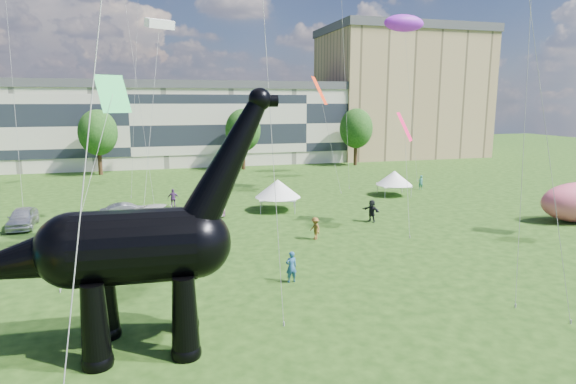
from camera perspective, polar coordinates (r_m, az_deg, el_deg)
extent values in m
plane|color=#16330C|center=(20.51, -0.21, -18.34)|extent=(220.00, 220.00, 0.00)
cube|color=beige|center=(79.46, -18.09, 7.30)|extent=(78.00, 11.00, 12.00)
cube|color=tan|center=(93.69, 13.17, 11.04)|extent=(28.00, 18.00, 22.00)
cylinder|color=#382314|center=(71.16, -21.38, 3.20)|extent=(0.56, 0.56, 3.20)
ellipsoid|color=#14380F|center=(70.76, -21.64, 6.99)|extent=(5.20, 5.20, 6.24)
cylinder|color=#382314|center=(71.93, -5.31, 3.96)|extent=(0.56, 0.56, 3.20)
ellipsoid|color=#14380F|center=(71.53, -5.37, 7.72)|extent=(5.20, 5.20, 6.24)
cylinder|color=#382314|center=(77.18, 7.99, 4.36)|extent=(0.56, 0.56, 3.20)
ellipsoid|color=#14380F|center=(76.82, 8.08, 7.86)|extent=(5.20, 5.20, 6.24)
cone|color=black|center=(20.10, -21.91, -14.51)|extent=(1.20, 1.20, 3.31)
sphere|color=black|center=(20.75, -21.62, -18.17)|extent=(1.21, 1.21, 1.21)
cone|color=black|center=(22.30, -20.90, -11.90)|extent=(1.20, 1.20, 3.31)
sphere|color=black|center=(22.88, -20.65, -15.28)|extent=(1.21, 1.21, 1.21)
cone|color=black|center=(19.80, -12.13, -14.34)|extent=(1.20, 1.20, 3.31)
sphere|color=black|center=(20.45, -11.96, -18.05)|extent=(1.21, 1.21, 1.21)
cone|color=black|center=(22.03, -12.18, -11.70)|extent=(1.20, 1.20, 3.31)
sphere|color=black|center=(22.62, -12.03, -15.11)|extent=(1.21, 1.21, 1.21)
cylinder|color=black|center=(20.10, -17.52, -6.15)|extent=(4.79, 3.23, 2.98)
sphere|color=black|center=(20.45, -24.03, -6.30)|extent=(2.98, 2.98, 2.98)
sphere|color=black|center=(20.01, -10.87, -5.91)|extent=(2.87, 2.87, 2.87)
cone|color=black|center=(19.43, -7.22, 3.34)|extent=(4.24, 1.88, 5.84)
sphere|color=black|center=(19.44, -3.37, 10.90)|extent=(0.93, 0.93, 0.93)
cylinder|color=black|center=(19.50, -2.39, 10.74)|extent=(0.80, 0.53, 0.49)
cone|color=black|center=(21.15, -30.04, -7.33)|extent=(5.96, 2.64, 3.24)
imported|color=silver|center=(43.95, -28.95, -2.69)|extent=(2.11, 4.81, 1.61)
imported|color=slate|center=(43.26, -18.47, -2.21)|extent=(4.57, 2.34, 1.44)
imported|color=silver|center=(40.95, -14.62, -2.60)|extent=(6.25, 4.19, 1.59)
imported|color=#595960|center=(44.31, -9.01, -1.40)|extent=(2.62, 5.54, 1.56)
cube|color=white|center=(44.44, -1.22, -0.67)|extent=(4.04, 4.04, 0.13)
cone|color=white|center=(44.28, -1.22, 0.44)|extent=(5.11, 5.11, 1.65)
cylinder|color=#999999|center=(43.11, -3.28, -1.87)|extent=(0.07, 0.07, 1.21)
cylinder|color=#999999|center=(43.08, 0.81, -1.86)|extent=(0.07, 0.07, 1.21)
cylinder|color=#999999|center=(46.11, -3.11, -1.04)|extent=(0.07, 0.07, 1.21)
cylinder|color=#999999|center=(46.08, 0.71, -1.03)|extent=(0.07, 0.07, 1.21)
cube|color=white|center=(52.90, 12.45, 0.80)|extent=(3.49, 3.49, 0.12)
cone|color=white|center=(52.78, 12.48, 1.66)|extent=(4.42, 4.42, 1.51)
cylinder|color=#999999|center=(51.25, 11.42, -0.10)|extent=(0.06, 0.06, 1.11)
cylinder|color=#999999|center=(52.16, 14.38, -0.04)|extent=(0.06, 0.06, 1.11)
cylinder|color=#999999|center=(53.90, 10.53, 0.45)|extent=(0.06, 0.06, 1.11)
cylinder|color=#999999|center=(54.77, 13.36, 0.50)|extent=(0.06, 0.06, 1.11)
imported|color=#5A316E|center=(46.90, -13.44, -0.73)|extent=(1.13, 0.61, 1.83)
imported|color=#A32838|center=(29.85, -19.18, -7.75)|extent=(0.75, 0.92, 1.64)
imported|color=#327D70|center=(57.21, 15.46, 1.10)|extent=(0.63, 0.44, 1.65)
imported|color=black|center=(40.93, 9.89, -2.21)|extent=(1.28, 1.81, 1.88)
imported|color=brown|center=(35.30, 3.24, -4.32)|extent=(0.87, 1.19, 1.65)
imported|color=#235183|center=(27.08, 0.38, -8.86)|extent=(0.70, 0.51, 1.79)
imported|color=#388C59|center=(38.94, -20.07, -3.60)|extent=(0.81, 0.66, 1.57)
cube|color=white|center=(38.04, -14.97, 18.70)|extent=(2.22, 1.75, 0.80)
plane|color=green|center=(34.21, -20.04, 10.88)|extent=(2.97, 2.30, 2.47)
ellipsoid|color=purple|center=(66.35, 13.58, 18.87)|extent=(5.75, 5.38, 2.13)
plane|color=#F91050|center=(39.03, 13.65, 7.54)|extent=(2.36, 2.65, 2.21)
plane|color=red|center=(53.88, 3.75, 11.92)|extent=(2.92, 3.69, 3.02)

